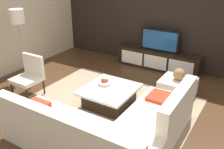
# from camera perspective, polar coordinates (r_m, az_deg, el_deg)

# --- Properties ---
(ground_plane) EXTENTS (14.00, 14.00, 0.00)m
(ground_plane) POSITION_cam_1_polar(r_m,az_deg,el_deg) (5.02, -0.20, -7.70)
(ground_plane) COLOR #4C301C
(feature_wall_back) EXTENTS (6.40, 0.12, 2.80)m
(feature_wall_back) POSITION_cam_1_polar(r_m,az_deg,el_deg) (6.82, 12.15, 13.11)
(feature_wall_back) COLOR black
(feature_wall_back) RESTS_ON ground
(side_wall_left) EXTENTS (0.12, 5.20, 2.80)m
(side_wall_left) POSITION_cam_1_polar(r_m,az_deg,el_deg) (6.77, -23.42, 11.61)
(side_wall_left) COLOR beige
(side_wall_left) RESTS_ON ground
(area_rug) EXTENTS (3.31, 2.68, 0.01)m
(area_rug) POSITION_cam_1_polar(r_m,az_deg,el_deg) (5.06, -1.17, -7.34)
(area_rug) COLOR tan
(area_rug) RESTS_ON ground
(media_console) EXTENTS (2.23, 0.43, 0.50)m
(media_console) POSITION_cam_1_polar(r_m,az_deg,el_deg) (6.86, 10.43, 3.28)
(media_console) COLOR black
(media_console) RESTS_ON ground
(television) EXTENTS (1.03, 0.06, 0.59)m
(television) POSITION_cam_1_polar(r_m,az_deg,el_deg) (6.69, 10.78, 7.63)
(television) COLOR black
(television) RESTS_ON media_console
(sectional_couch) EXTENTS (2.48, 2.27, 0.83)m
(sectional_couch) POSITION_cam_1_polar(r_m,az_deg,el_deg) (3.99, -0.91, -12.22)
(sectional_couch) COLOR silver
(sectional_couch) RESTS_ON ground
(coffee_table) EXTENTS (0.98, 1.05, 0.38)m
(coffee_table) POSITION_cam_1_polar(r_m,az_deg,el_deg) (5.04, -0.57, -4.93)
(coffee_table) COLOR black
(coffee_table) RESTS_ON ground
(accent_chair_near) EXTENTS (0.55, 0.54, 0.87)m
(accent_chair_near) POSITION_cam_1_polar(r_m,az_deg,el_deg) (5.62, -18.18, 0.27)
(accent_chair_near) COLOR black
(accent_chair_near) RESTS_ON ground
(floor_lamp) EXTENTS (0.32, 0.32, 1.69)m
(floor_lamp) POSITION_cam_1_polar(r_m,az_deg,el_deg) (6.26, -20.67, 11.38)
(floor_lamp) COLOR #A5A5AA
(floor_lamp) RESTS_ON ground
(ottoman) EXTENTS (0.70, 0.70, 0.40)m
(ottoman) POSITION_cam_1_polar(r_m,az_deg,el_deg) (5.53, 14.65, -3.00)
(ottoman) COLOR silver
(ottoman) RESTS_ON ground
(fruit_bowl) EXTENTS (0.28, 0.28, 0.13)m
(fruit_bowl) POSITION_cam_1_polar(r_m,az_deg,el_deg) (5.09, -1.70, -1.72)
(fruit_bowl) COLOR silver
(fruit_bowl) RESTS_ON coffee_table
(decorative_ball) EXTENTS (0.25, 0.25, 0.25)m
(decorative_ball) POSITION_cam_1_polar(r_m,az_deg,el_deg) (5.39, 15.00, 0.07)
(decorative_ball) COLOR #997247
(decorative_ball) RESTS_ON ottoman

